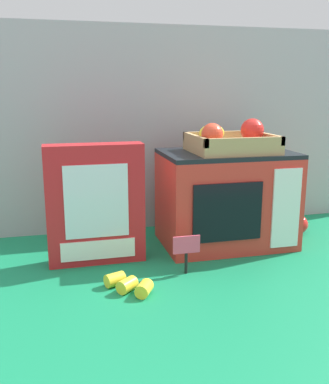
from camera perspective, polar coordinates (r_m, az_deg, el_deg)
The scene contains 8 objects.
ground_plane at distance 1.29m, azimuth 2.89°, elevation -7.58°, with size 1.70×1.70×0.00m, color #147A4C.
display_back_panel at distance 1.46m, azimuth 0.02°, elevation 8.11°, with size 1.61×0.03×0.65m, color #A0A3A8.
toy_microwave at distance 1.32m, azimuth 7.96°, elevation -0.80°, with size 0.38×0.26×0.28m.
food_groups_crate at distance 1.28m, azimuth 8.38°, elevation 6.57°, with size 0.23×0.20×0.09m.
cookie_set_box at distance 1.18m, azimuth -8.92°, elevation -1.62°, with size 0.26×0.07×0.32m.
price_sign at distance 1.11m, azimuth 2.86°, elevation -7.35°, with size 0.07×0.01×0.10m.
loose_toy_banana at distance 1.04m, azimuth -4.68°, elevation -11.84°, with size 0.11×0.12×0.03m.
loose_toy_apple at distance 1.49m, azimuth 16.99°, elevation -4.02°, with size 0.06×0.06×0.06m, color red.
Camera 1 is at (-0.35, -1.15, 0.46)m, focal length 41.16 mm.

